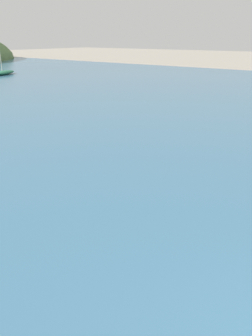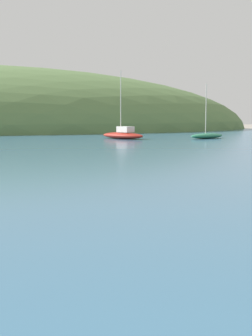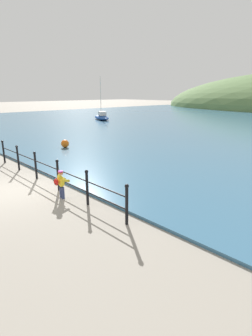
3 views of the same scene
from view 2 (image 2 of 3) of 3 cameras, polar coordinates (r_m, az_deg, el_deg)
name	(u,v)px [view 2 (image 2 of 3)]	position (r m, az deg, el deg)	size (l,w,h in m)	color
boat_blue_hull	(207,136)	(39.81, 9.84, 3.91)	(3.93, 2.52, 4.56)	#287551
boat_nearest_quay	(123,135)	(38.62, -0.38, 4.09)	(3.30, 4.85, 5.63)	maroon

